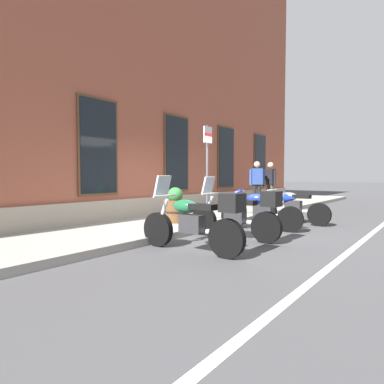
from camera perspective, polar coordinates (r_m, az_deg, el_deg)
ground_plane at (r=8.19m, az=4.06°, el=-6.63°), size 140.00×140.00×0.00m
sidewalk at (r=8.96m, az=-2.92°, el=-5.33°), size 27.74×2.61×0.15m
lane_stripe at (r=6.97m, az=26.76°, el=-8.55°), size 27.74×0.12×0.01m
brick_pub_facade at (r=12.89m, az=-19.15°, el=21.33°), size 21.74×6.31×10.96m
motorcycle_green_touring at (r=5.68m, az=0.53°, el=-5.08°), size 0.62×2.17×1.36m
motorcycle_silver_touring at (r=6.94m, az=8.08°, el=-3.73°), size 0.62×2.17×1.33m
motorcycle_blue_sport at (r=8.27m, az=11.41°, el=-2.65°), size 0.69×2.04×1.03m
motorcycle_grey_naked at (r=9.60m, az=16.95°, el=-2.48°), size 0.62×2.15×0.96m
pedestrian_blue_top at (r=12.69m, az=11.34°, el=1.85°), size 0.55×0.49×1.76m
pedestrian_dark_jacket at (r=13.24m, az=13.56°, el=1.83°), size 0.34×0.64×1.74m
parking_sign at (r=8.88m, az=2.72°, el=5.74°), size 0.36×0.07×2.56m
barrel_planter at (r=8.46m, az=-2.95°, el=-2.80°), size 0.67×0.67×0.90m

